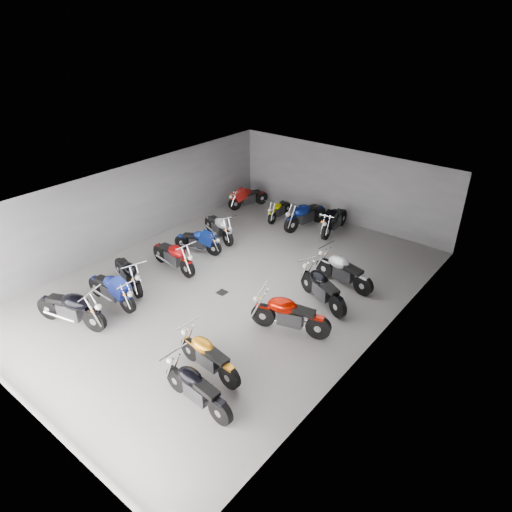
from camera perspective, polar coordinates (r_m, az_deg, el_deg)
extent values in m
plane|color=gray|center=(15.35, -2.99, -3.78)|extent=(14.00, 14.00, 0.00)
cube|color=gray|center=(19.87, 10.56, 8.70)|extent=(10.00, 0.10, 3.20)
cube|color=gray|center=(18.01, -15.17, 6.05)|extent=(0.10, 14.00, 3.20)
cube|color=gray|center=(12.23, 14.71, -5.24)|extent=(0.10, 14.00, 3.20)
cube|color=black|center=(13.90, -3.32, 7.49)|extent=(10.00, 14.00, 0.04)
cube|color=black|center=(15.05, -4.25, -4.55)|extent=(0.32, 0.32, 0.01)
cylinder|color=black|center=(13.94, -19.52, -7.59)|extent=(0.75, 0.36, 0.74)
cylinder|color=black|center=(14.97, -24.46, -5.93)|extent=(0.75, 0.38, 0.74)
cube|color=#2D2D30|center=(14.38, -22.16, -6.36)|extent=(0.82, 0.55, 0.46)
ellipsoid|color=black|center=(14.02, -21.67, -5.38)|extent=(0.88, 0.67, 0.41)
cube|color=black|center=(14.44, -23.48, -4.95)|extent=(0.76, 0.52, 0.21)
cylinder|color=black|center=(14.46, -15.78, -5.66)|extent=(0.68, 0.15, 0.67)
cylinder|color=black|center=(15.56, -19.25, -3.60)|extent=(0.68, 0.17, 0.67)
cube|color=#2D2D30|center=(14.95, -17.64, -4.25)|extent=(0.69, 0.33, 0.42)
ellipsoid|color=navy|center=(14.60, -17.29, -3.46)|extent=(0.72, 0.44, 0.38)
cube|color=black|center=(15.04, -18.56, -2.86)|extent=(0.65, 0.31, 0.19)
cylinder|color=black|center=(15.10, -14.65, -3.89)|extent=(0.68, 0.32, 0.67)
cylinder|color=black|center=(16.37, -16.58, -1.47)|extent=(0.69, 0.35, 0.67)
cube|color=#2D2D30|center=(15.68, -15.71, -2.30)|extent=(0.74, 0.50, 0.42)
ellipsoid|color=black|center=(15.32, -15.57, -1.60)|extent=(0.81, 0.61, 0.38)
cube|color=black|center=(15.82, -16.27, -0.86)|extent=(0.70, 0.47, 0.19)
cylinder|color=black|center=(15.84, -8.57, -1.53)|extent=(0.70, 0.20, 0.69)
cylinder|color=black|center=(16.98, -11.83, 0.34)|extent=(0.70, 0.23, 0.69)
cube|color=#2D2D30|center=(16.35, -10.29, -0.23)|extent=(0.73, 0.39, 0.43)
ellipsoid|color=maroon|center=(16.02, -9.89, 0.57)|extent=(0.77, 0.50, 0.39)
cube|color=black|center=(16.46, -11.09, 1.10)|extent=(0.68, 0.36, 0.20)
cylinder|color=black|center=(17.15, -5.28, 0.99)|extent=(0.61, 0.29, 0.60)
cylinder|color=black|center=(17.75, -9.21, 1.74)|extent=(0.61, 0.31, 0.60)
cube|color=#2D2D30|center=(17.39, -7.29, 1.65)|extent=(0.66, 0.45, 0.37)
ellipsoid|color=navy|center=(17.17, -6.75, 2.42)|extent=(0.72, 0.55, 0.34)
cube|color=black|center=(17.41, -8.22, 2.58)|extent=(0.62, 0.42, 0.17)
cylinder|color=black|center=(17.80, -3.55, 2.27)|extent=(0.67, 0.34, 0.66)
cylinder|color=black|center=(19.01, -5.75, 3.97)|extent=(0.68, 0.36, 0.66)
cube|color=#2D2D30|center=(18.36, -4.70, 3.44)|extent=(0.74, 0.51, 0.41)
ellipsoid|color=silver|center=(18.03, -4.40, 4.13)|extent=(0.80, 0.62, 0.37)
cube|color=black|center=(18.50, -5.22, 4.62)|extent=(0.69, 0.48, 0.19)
cylinder|color=black|center=(11.56, -9.86, -14.98)|extent=(0.67, 0.16, 0.66)
cylinder|color=black|center=(10.74, -4.46, -18.82)|extent=(0.67, 0.18, 0.66)
cube|color=#2D2D30|center=(11.06, -7.32, -16.47)|extent=(0.68, 0.34, 0.41)
ellipsoid|color=black|center=(10.96, -8.25, -14.66)|extent=(0.72, 0.44, 0.37)
cube|color=black|center=(10.67, -6.18, -16.25)|extent=(0.64, 0.32, 0.19)
cylinder|color=black|center=(12.36, -8.19, -11.45)|extent=(0.66, 0.18, 0.65)
cylinder|color=black|center=(11.50, -3.33, -14.82)|extent=(0.66, 0.20, 0.65)
cube|color=#2D2D30|center=(11.84, -5.89, -12.72)|extent=(0.69, 0.36, 0.41)
ellipsoid|color=orange|center=(11.77, -6.71, -11.01)|extent=(0.72, 0.46, 0.37)
cube|color=black|center=(11.47, -4.85, -12.41)|extent=(0.64, 0.33, 0.19)
cylinder|color=black|center=(13.38, 0.92, -7.37)|extent=(0.73, 0.36, 0.72)
cylinder|color=black|center=(13.02, 7.79, -8.82)|extent=(0.74, 0.38, 0.72)
cube|color=#2D2D30|center=(13.11, 4.32, -7.70)|extent=(0.80, 0.55, 0.45)
ellipsoid|color=#9B0B00|center=(12.95, 3.33, -6.19)|extent=(0.87, 0.67, 0.41)
cube|color=black|center=(12.85, 5.93, -6.89)|extent=(0.75, 0.51, 0.21)
cylinder|color=black|center=(14.99, 6.54, -3.27)|extent=(0.69, 0.39, 0.69)
cylinder|color=black|center=(13.97, 10.17, -6.22)|extent=(0.70, 0.41, 0.69)
cube|color=#2D2D30|center=(14.41, 8.32, -4.33)|extent=(0.77, 0.57, 0.43)
ellipsoid|color=black|center=(14.39, 7.86, -2.74)|extent=(0.84, 0.68, 0.39)
cube|color=black|center=(14.02, 9.23, -3.97)|extent=(0.72, 0.53, 0.20)
cylinder|color=black|center=(15.87, 8.60, -1.48)|extent=(0.70, 0.22, 0.69)
cylinder|color=black|center=(15.14, 13.26, -3.58)|extent=(0.70, 0.24, 0.69)
cube|color=#2D2D30|center=(15.43, 10.91, -2.17)|extent=(0.73, 0.40, 0.43)
ellipsoid|color=silver|center=(15.38, 10.32, -0.75)|extent=(0.78, 0.51, 0.39)
cube|color=black|center=(15.12, 12.06, -1.66)|extent=(0.69, 0.38, 0.20)
cylinder|color=black|center=(21.05, -2.65, 6.55)|extent=(0.33, 0.63, 0.63)
cylinder|color=black|center=(21.71, 0.66, 7.29)|extent=(0.35, 0.64, 0.63)
cube|color=#2D2D30|center=(21.34, -0.97, 7.17)|extent=(0.49, 0.70, 0.39)
ellipsoid|color=#AD1915|center=(21.12, -1.48, 7.85)|extent=(0.59, 0.76, 0.35)
cube|color=black|center=(21.39, -0.24, 8.02)|extent=(0.46, 0.65, 0.18)
cylinder|color=black|center=(19.65, 2.01, 4.81)|extent=(0.19, 0.58, 0.57)
cylinder|color=black|center=(20.70, 3.78, 6.05)|extent=(0.21, 0.59, 0.57)
cube|color=#2D2D30|center=(20.14, 2.93, 5.68)|extent=(0.34, 0.61, 0.36)
ellipsoid|color=#DEE100|center=(19.87, 2.67, 6.25)|extent=(0.44, 0.65, 0.32)
cube|color=black|center=(20.27, 3.33, 6.60)|extent=(0.32, 0.57, 0.16)
cylinder|color=black|center=(18.87, 4.44, 3.94)|extent=(0.28, 0.74, 0.73)
cylinder|color=black|center=(19.97, 7.83, 5.20)|extent=(0.30, 0.75, 0.73)
cube|color=#2D2D30|center=(19.36, 6.20, 4.90)|extent=(0.47, 0.79, 0.45)
ellipsoid|color=navy|center=(19.05, 5.73, 5.70)|extent=(0.59, 0.84, 0.41)
cube|color=black|center=(19.48, 7.00, 6.02)|extent=(0.44, 0.74, 0.21)
cylinder|color=black|center=(18.46, 8.74, 3.06)|extent=(0.22, 0.71, 0.70)
cylinder|color=black|center=(19.81, 10.66, 4.72)|extent=(0.24, 0.72, 0.70)
cube|color=#2D2D30|center=(19.09, 9.76, 4.22)|extent=(0.41, 0.75, 0.44)
ellipsoid|color=black|center=(18.74, 9.55, 4.94)|extent=(0.52, 0.79, 0.39)
cube|color=black|center=(19.26, 10.25, 5.40)|extent=(0.38, 0.70, 0.20)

